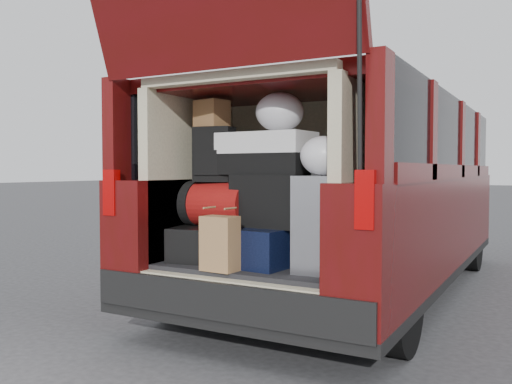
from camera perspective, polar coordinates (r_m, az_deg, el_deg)
ground at (r=3.62m, az=-0.63°, el=-16.50°), size 80.00×80.00×0.00m
minivan at (r=5.12m, az=9.71°, el=-0.55°), size 1.90×5.35×2.77m
load_floor at (r=3.77m, az=1.48°, el=-11.35°), size 1.24×1.05×0.55m
black_hardshell at (r=3.80m, az=-4.78°, el=-5.28°), size 0.51×0.64×0.23m
navy_hardshell at (r=3.58m, az=0.83°, el=-5.61°), size 0.52×0.61×0.25m
silver_roller at (r=3.34m, az=6.77°, el=-3.29°), size 0.27×0.41×0.58m
kraft_bag at (r=3.34m, az=-3.83°, el=-5.43°), size 0.23×0.15×0.34m
red_duffel at (r=3.72m, az=-3.97°, el=-1.29°), size 0.48×0.32×0.31m
black_soft_case at (r=3.53m, az=1.56°, el=-0.93°), size 0.49×0.31×0.34m
backpack at (r=3.74m, az=-4.42°, el=3.96°), size 0.29×0.21×0.38m
twotone_duffel at (r=3.60m, az=1.07°, el=4.06°), size 0.64×0.36×0.28m
grocery_sack_lower at (r=3.80m, az=-4.68°, el=8.19°), size 0.23×0.21×0.19m
plastic_bag_center at (r=3.55m, az=2.51°, el=8.40°), size 0.32×0.30×0.25m
plastic_bag_right at (r=3.27m, az=7.04°, el=3.80°), size 0.30×0.28×0.24m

